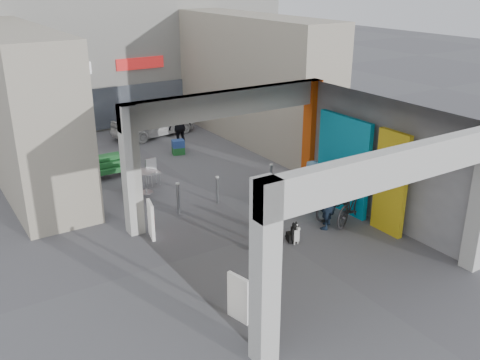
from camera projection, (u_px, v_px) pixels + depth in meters
ground at (270, 233)px, 14.33m from camera, size 90.00×90.00×0.00m
arcade_canopy at (309, 157)px, 13.12m from camera, size 6.40×6.45×6.40m
far_building at (89, 33)px, 23.86m from camera, size 18.00×4.08×8.00m
plaza_bldg_left at (20, 108)px, 17.04m from camera, size 2.00×9.00×5.00m
plaza_bldg_right at (253, 79)px, 21.56m from camera, size 2.00×9.00×5.00m
bollard_left at (178, 199)px, 15.34m from camera, size 0.09×0.09×0.93m
bollard_center at (217, 190)px, 16.07m from camera, size 0.09×0.09×0.83m
bollard_right at (271, 179)px, 16.73m from camera, size 0.09×0.09×0.96m
advert_board_near at (239, 298)px, 10.59m from camera, size 0.21×0.55×1.00m
advert_board_far at (151, 220)px, 13.94m from camera, size 0.20×0.55×1.00m
cafe_set at (139, 182)px, 17.02m from camera, size 1.43×1.16×0.87m
produce_stand at (109, 169)px, 18.17m from camera, size 1.13×0.61×0.75m
crate_stack at (178, 147)px, 20.45m from camera, size 0.52×0.45×0.56m
border_collie at (294, 234)px, 13.75m from camera, size 0.23×0.44×0.61m
man_with_dog at (328, 196)px, 14.33m from camera, size 0.80×0.77×1.84m
man_back_turned at (266, 214)px, 13.27m from camera, size 1.03×0.87×1.88m
man_elderly at (312, 185)px, 15.51m from camera, size 0.84×0.67×1.51m
man_crates at (180, 127)px, 21.00m from camera, size 1.05×0.54×1.72m
bicycle_front at (340, 201)px, 15.16m from camera, size 1.86×0.75×0.96m
bicycle_rear at (351, 205)px, 14.77m from camera, size 1.84×1.16×1.07m
white_van at (153, 122)px, 22.67m from camera, size 3.79×2.01×1.23m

